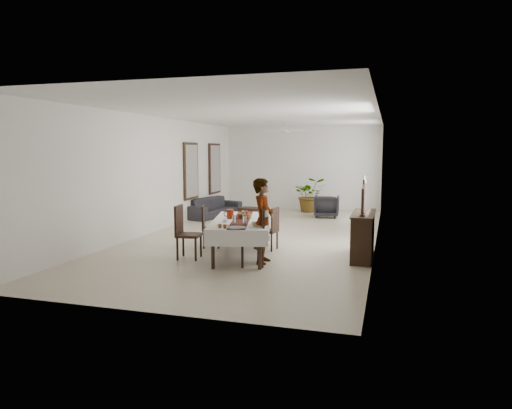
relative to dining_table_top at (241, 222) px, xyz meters
name	(u,v)px	position (x,y,z in m)	size (l,w,h in m)	color
floor	(260,236)	(-0.24, 2.28, -0.74)	(6.00, 12.00, 0.00)	beige
ceiling	(260,114)	(-0.24, 2.28, 2.46)	(6.00, 12.00, 0.02)	white
wall_back	(302,168)	(-0.24, 8.28, 0.86)	(6.00, 0.02, 3.20)	white
wall_front	(140,199)	(-0.24, -3.72, 0.86)	(6.00, 0.02, 3.20)	white
wall_left	(157,174)	(-3.24, 2.28, 0.86)	(0.02, 12.00, 3.20)	white
wall_right	(378,178)	(2.76, 2.28, 0.86)	(0.02, 12.00, 3.20)	white
dining_table_top	(241,222)	(0.00, 0.00, 0.00)	(1.02, 2.46, 0.05)	black
table_leg_fl	(213,250)	(-0.17, -1.24, -0.38)	(0.07, 0.07, 0.72)	black
table_leg_fr	(260,251)	(0.71, -1.03, -0.38)	(0.07, 0.07, 0.72)	black
table_leg_bl	(227,230)	(-0.71, 1.03, -0.38)	(0.07, 0.07, 0.72)	black
table_leg_br	(264,230)	(0.17, 1.24, -0.38)	(0.07, 0.07, 0.72)	black
tablecloth_top	(241,220)	(0.00, 0.00, 0.03)	(1.21, 2.64, 0.01)	silver
tablecloth_drape_left	(214,227)	(-0.58, -0.14, -0.12)	(0.01, 2.64, 0.31)	silver
tablecloth_drape_right	(269,227)	(0.58, 0.14, -0.12)	(0.01, 2.64, 0.31)	silver
tablecloth_drape_near	(235,239)	(0.30, -1.28, -0.12)	(1.21, 0.01, 0.31)	white
tablecloth_drape_far	(246,218)	(-0.30, 1.28, -0.12)	(1.21, 0.01, 0.31)	white
table_runner	(241,220)	(0.00, 0.00, 0.04)	(0.36, 2.56, 0.00)	#532017
red_pitcher	(230,214)	(-0.28, 0.09, 0.14)	(0.15, 0.15, 0.20)	maroon
pitcher_handle	(226,214)	(-0.37, 0.07, 0.14)	(0.12, 0.12, 0.02)	#980B0B
wine_glass_near	(245,221)	(0.27, -0.62, 0.12)	(0.07, 0.07, 0.17)	white
wine_glass_mid	(234,220)	(0.03, -0.57, 0.12)	(0.07, 0.07, 0.17)	white
wine_glass_far	(244,216)	(0.04, 0.06, 0.12)	(0.07, 0.07, 0.17)	silver
teacup_right	(254,223)	(0.44, -0.53, 0.07)	(0.09, 0.09, 0.06)	silver
saucer_right	(254,224)	(0.44, -0.53, 0.04)	(0.15, 0.15, 0.01)	silver
teacup_left	(225,221)	(-0.22, -0.42, 0.07)	(0.09, 0.09, 0.06)	white
saucer_left	(225,222)	(-0.22, -0.42, 0.04)	(0.15, 0.15, 0.01)	silver
plate_near_right	(255,227)	(0.54, -0.82, 0.04)	(0.25, 0.25, 0.02)	silver
bread_near_right	(255,225)	(0.54, -0.82, 0.07)	(0.09, 0.09, 0.09)	tan
plate_near_left	(223,225)	(-0.12, -0.82, 0.04)	(0.25, 0.25, 0.02)	silver
plate_far_left	(229,216)	(-0.45, 0.47, 0.04)	(0.25, 0.25, 0.02)	silver
serving_tray	(237,228)	(0.25, -1.05, 0.05)	(0.37, 0.37, 0.02)	#39393D
jam_jar_a	(225,226)	(0.04, -1.13, 0.08)	(0.07, 0.07, 0.08)	maroon
jam_jar_b	(220,226)	(-0.08, -1.09, 0.08)	(0.07, 0.07, 0.08)	brown
fruit_basket	(245,216)	(-0.01, 0.26, 0.09)	(0.31, 0.31, 0.10)	brown
fruit_red	(246,212)	(0.02, 0.29, 0.16)	(0.09, 0.09, 0.09)	maroon
fruit_green	(243,212)	(-0.06, 0.28, 0.16)	(0.08, 0.08, 0.08)	olive
chair_right_near_seat	(252,241)	(0.48, -0.79, -0.25)	(0.47, 0.47, 0.05)	black
chair_right_near_leg_fl	(262,256)	(0.73, -0.91, -0.51)	(0.05, 0.05, 0.47)	black
chair_right_near_leg_fr	(262,252)	(0.61, -0.54, -0.51)	(0.05, 0.05, 0.47)	black
chair_right_near_leg_bl	(242,256)	(0.36, -1.03, -0.51)	(0.05, 0.05, 0.47)	black
chair_right_near_leg_br	(242,252)	(0.24, -0.66, -0.51)	(0.05, 0.05, 0.47)	black
chair_right_near_back	(263,225)	(0.69, -0.72, 0.08)	(0.47, 0.04, 0.60)	black
chair_right_far_seat	(268,231)	(0.40, 0.70, -0.31)	(0.41, 0.41, 0.05)	black
chair_right_far_leg_fl	(271,243)	(0.54, 0.51, -0.54)	(0.04, 0.04, 0.41)	black
chair_right_far_leg_fr	(277,240)	(0.59, 0.85, -0.54)	(0.04, 0.04, 0.41)	black
chair_right_far_leg_bl	(258,242)	(0.21, 0.56, -0.54)	(0.04, 0.04, 0.41)	black
chair_right_far_leg_br	(264,239)	(0.25, 0.90, -0.54)	(0.04, 0.04, 0.41)	black
chair_right_far_back	(275,219)	(0.58, 0.68, -0.03)	(0.41, 0.04, 0.53)	black
chair_left_near_seat	(189,235)	(-0.96, -0.60, -0.24)	(0.48, 0.48, 0.05)	black
chair_left_near_leg_fl	(183,245)	(-1.18, -0.43, -0.51)	(0.05, 0.05, 0.47)	black
chair_left_near_leg_fr	(177,249)	(-1.13, -0.82, -0.51)	(0.05, 0.05, 0.47)	black
chair_left_near_leg_bl	(201,246)	(-0.79, -0.38, -0.51)	(0.05, 0.05, 0.47)	black
chair_left_near_leg_br	(196,250)	(-0.74, -0.77, -0.51)	(0.05, 0.05, 0.47)	black
chair_left_near_back	(179,220)	(-1.17, -0.63, 0.08)	(0.48, 0.04, 0.61)	black
chair_left_far_seat	(211,229)	(-0.94, 0.60, -0.31)	(0.42, 0.42, 0.05)	black
chair_left_far_leg_fl	(205,237)	(-1.15, 0.71, -0.54)	(0.04, 0.04, 0.41)	black
chair_left_far_leg_fr	(204,240)	(-1.04, 0.38, -0.54)	(0.04, 0.04, 0.41)	black
chair_left_far_leg_bl	(219,237)	(-0.83, 0.82, -0.54)	(0.04, 0.04, 0.41)	black
chair_left_far_leg_br	(218,240)	(-0.72, 0.49, -0.54)	(0.04, 0.04, 0.41)	black
chair_left_far_back	(203,217)	(-1.12, 0.54, -0.02)	(0.42, 0.04, 0.53)	black
woman	(263,221)	(0.63, -0.50, 0.12)	(0.63, 0.41, 1.72)	gray
sideboard_body	(363,236)	(2.54, 0.50, -0.28)	(0.42, 1.56, 0.93)	black
sideboard_top	(364,214)	(2.54, 0.50, 0.21)	(0.46, 1.62, 0.03)	black
candlestick_near_base	(362,216)	(2.54, -0.07, 0.24)	(0.10, 0.10, 0.03)	black
candlestick_near_shaft	(362,202)	(2.54, -0.07, 0.51)	(0.05, 0.05, 0.52)	black
candlestick_near_candle	(363,187)	(2.54, -0.07, 0.81)	(0.04, 0.04, 0.08)	white
candlestick_mid_base	(363,213)	(2.54, 0.34, 0.24)	(0.10, 0.10, 0.03)	black
candlestick_mid_shaft	(364,196)	(2.54, 0.34, 0.59)	(0.05, 0.05, 0.67)	black
candlestick_mid_candle	(364,178)	(2.54, 0.34, 0.97)	(0.04, 0.04, 0.08)	silver
candlestick_far_base	(364,210)	(2.54, 0.76, 0.24)	(0.10, 0.10, 0.03)	black
candlestick_far_shaft	(365,197)	(2.54, 0.76, 0.54)	(0.05, 0.05, 0.57)	black
candlestick_far_candle	(365,181)	(2.54, 0.76, 0.87)	(0.04, 0.04, 0.08)	silver
sofa	(213,207)	(-2.73, 5.25, -0.41)	(2.26, 0.88, 0.66)	#2A282D
armchair	(327,206)	(1.01, 6.26, -0.37)	(0.80, 0.83, 0.75)	#252328
coffee_table	(253,213)	(-1.32, 5.24, -0.56)	(0.83, 0.55, 0.37)	black
potted_plant	(310,195)	(0.22, 7.47, -0.11)	(1.15, 0.99, 1.27)	#305F26
mirror_frame_near	(191,171)	(-3.20, 4.48, 0.86)	(0.06, 1.05, 1.85)	black
mirror_glass_near	(192,171)	(-3.16, 4.48, 0.86)	(0.01, 0.90, 1.70)	white
mirror_frame_far	(215,169)	(-3.20, 6.58, 0.86)	(0.06, 1.05, 1.85)	black
mirror_glass_far	(215,169)	(-3.16, 6.58, 0.86)	(0.01, 0.90, 1.70)	silver
fan_rod	(285,124)	(-0.24, 5.28, 2.36)	(0.04, 0.04, 0.20)	silver
fan_hub	(285,131)	(-0.24, 5.28, 2.16)	(0.16, 0.16, 0.08)	silver
fan_blade_n	(287,131)	(-0.24, 5.63, 2.16)	(0.10, 0.55, 0.01)	white
fan_blade_s	(283,130)	(-0.24, 4.93, 2.16)	(0.10, 0.55, 0.01)	silver
fan_blade_e	(296,131)	(0.11, 5.28, 2.16)	(0.55, 0.10, 0.01)	white
fan_blade_w	(275,131)	(-0.59, 5.28, 2.16)	(0.55, 0.10, 0.01)	white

